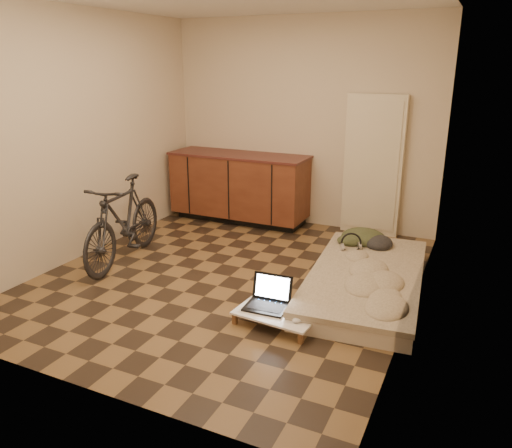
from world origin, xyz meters
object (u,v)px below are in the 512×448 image
at_px(futon, 366,280).
at_px(laptop, 268,300).
at_px(bicycle, 123,217).
at_px(lap_desk, 278,313).

height_order(futon, laptop, laptop).
relative_size(bicycle, futon, 0.71).
relative_size(bicycle, lap_desk, 2.22).
distance_m(bicycle, laptop, 1.98).
xyz_separation_m(futon, laptop, (-0.61, -0.90, 0.07)).
height_order(bicycle, lap_desk, bicycle).
relative_size(bicycle, laptop, 4.26).
relative_size(futon, laptop, 5.98).
height_order(bicycle, futon, bicycle).
bearing_deg(futon, laptop, -128.96).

